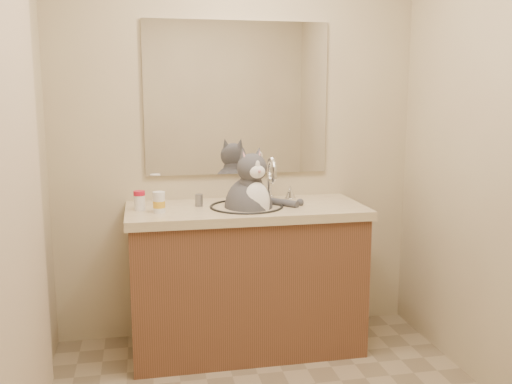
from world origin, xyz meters
TOP-DOWN VIEW (x-y plane):
  - room at (0.00, 0.00)m, footprint 2.22×2.52m
  - vanity at (0.00, 0.96)m, footprint 1.34×0.59m
  - mirror at (0.00, 1.24)m, footprint 1.10×0.02m
  - shower_curtain at (-1.05, 0.10)m, footprint 0.02×1.30m
  - cat at (0.02, 0.93)m, footprint 0.45×0.36m
  - pill_bottle_redcap at (-0.59, 0.97)m, footprint 0.08×0.08m
  - pill_bottle_orange at (-0.49, 0.89)m, footprint 0.07×0.07m
  - grey_canister at (-0.26, 1.02)m, footprint 0.05×0.05m

SIDE VIEW (x-z plane):
  - vanity at x=0.00m, z-range -0.12..1.00m
  - cat at x=0.02m, z-range 0.59..1.14m
  - grey_canister at x=-0.26m, z-range 0.85..0.92m
  - pill_bottle_orange at x=-0.49m, z-range 0.85..0.96m
  - pill_bottle_redcap at x=-0.59m, z-range 0.85..0.96m
  - shower_curtain at x=-1.05m, z-range 0.06..2.00m
  - room at x=0.00m, z-range -0.01..2.41m
  - mirror at x=0.00m, z-range 1.00..1.90m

